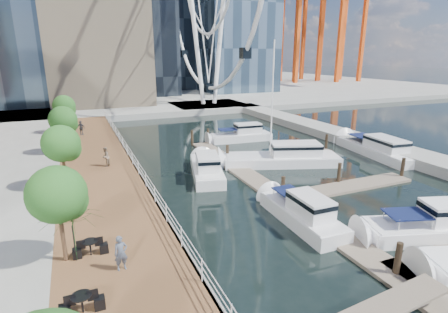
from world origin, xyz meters
name	(u,v)px	position (x,y,z in m)	size (l,w,h in m)	color
ground	(318,268)	(0.00, 0.00, 0.00)	(520.00, 520.00, 0.00)	black
boardwalk	(101,185)	(-9.00, 15.00, 0.50)	(6.00, 60.00, 1.00)	brown
seawall	(140,180)	(-6.00, 15.00, 0.50)	(0.25, 60.00, 1.00)	#595954
land_far	(108,88)	(0.00, 102.00, 0.50)	(200.00, 114.00, 1.00)	gray
breakwater	(349,138)	(20.00, 20.00, 0.50)	(4.00, 60.00, 1.00)	gray
pier	(209,106)	(14.00, 52.00, 0.50)	(14.00, 12.00, 1.00)	gray
railing	(138,168)	(-6.10, 15.00, 1.52)	(0.10, 60.00, 1.05)	white
floating_docks	(321,176)	(7.97, 9.98, 0.49)	(16.00, 34.00, 2.60)	#6D6051
port_cranes	(307,26)	(67.67, 95.67, 20.00)	(40.00, 52.00, 38.00)	#D84C14
street_trees	(61,144)	(-11.40, 14.00, 4.29)	(2.60, 42.60, 4.60)	#3F2B1C
yacht_foreground	(433,237)	(8.18, -0.12, 0.00)	(2.40, 8.96, 2.15)	white
pedestrian_near	(121,253)	(-9.09, 2.21, 1.81)	(0.59, 0.39, 1.63)	#434B59
pedestrian_mid	(105,157)	(-8.30, 18.22, 1.84)	(0.81, 0.63, 1.68)	#89725E
pedestrian_far	(81,128)	(-9.79, 32.24, 1.84)	(0.99, 0.41, 1.69)	#343741
moored_yachts	(293,168)	(8.02, 14.01, 0.00)	(23.27, 33.66, 11.50)	silver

